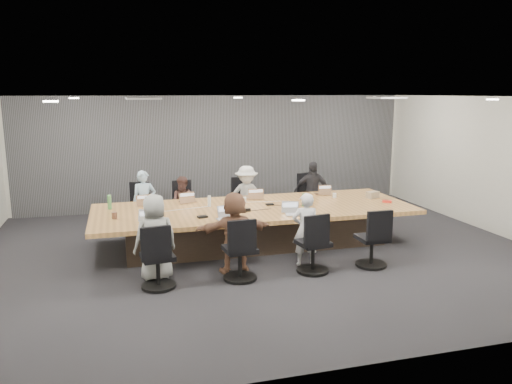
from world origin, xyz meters
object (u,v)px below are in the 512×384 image
object	(u,v)px
laptop_1	(188,201)
bottle_clear	(209,201)
chair_6	(313,248)
laptop_0	(146,204)
laptop_4	(153,224)
bottle_green_left	(109,202)
person_3	(312,192)
canvas_bag	(373,195)
chair_3	(306,200)
chair_7	(372,243)
chair_4	(158,262)
person_4	(155,237)
mug_brown	(114,215)
person_2	(246,196)
laptop_5	(227,219)
bottle_green_right	(304,200)
person_0	(144,202)
person_5	(235,232)
snack_packet	(387,201)
conference_table	(255,224)
chair_1	(182,209)
chair_2	(243,205)
laptop_6	(294,215)
chair_5	(240,254)
stapler	(246,210)
person_1	(184,204)
laptop_3	(322,194)
chair_0	(144,211)
person_6	(306,229)
laptop_2	(253,198)

from	to	relation	value
laptop_1	bottle_clear	size ratio (longest dim) A/B	1.49
chair_6	laptop_0	size ratio (longest dim) A/B	2.59
laptop_4	bottle_green_left	distance (m)	1.52
person_3	canvas_bag	size ratio (longest dim) A/B	5.46
chair_3	chair_7	bearing A→B (deg)	72.72
chair_3	chair_4	bearing A→B (deg)	27.87
person_4	mug_brown	size ratio (longest dim) A/B	11.92
laptop_1	bottle_green_left	world-z (taller)	bottle_green_left
laptop_4	bottle_clear	size ratio (longest dim) A/B	1.68
person_2	laptop_5	size ratio (longest dim) A/B	3.87
bottle_green_left	bottle_green_right	xyz separation A→B (m)	(3.58, -0.73, -0.01)
laptop_1	person_0	bearing A→B (deg)	-45.15
laptop_1	person_5	world-z (taller)	person_5
chair_3	person_2	xyz separation A→B (m)	(-1.52, -0.35, 0.24)
person_4	snack_packet	xyz separation A→B (m)	(4.60, 1.05, 0.08)
conference_table	person_5	xyz separation A→B (m)	(-0.70, -1.35, 0.27)
chair_1	chair_2	bearing A→B (deg)	173.64
chair_7	snack_packet	world-z (taller)	chair_7
laptop_6	conference_table	bearing A→B (deg)	134.97
chair_5	stapler	bearing A→B (deg)	67.06
laptop_6	canvas_bag	xyz separation A→B (m)	(2.05, 0.94, 0.06)
person_0	chair_7	bearing A→B (deg)	-41.24
chair_1	snack_packet	xyz separation A→B (m)	(3.80, -2.00, 0.37)
person_1	person_3	world-z (taller)	person_3
chair_4	laptop_3	world-z (taller)	chair_4
conference_table	person_0	xyz separation A→B (m)	(-1.98, 1.35, 0.26)
chair_6	snack_packet	size ratio (longest dim) A/B	4.63
person_5	mug_brown	world-z (taller)	person_5
bottle_clear	canvas_bag	world-z (taller)	bottle_clear
conference_table	chair_0	size ratio (longest dim) A/B	7.72
chair_0	person_1	size ratio (longest dim) A/B	0.67
chair_5	laptop_5	world-z (taller)	chair_5
chair_1	person_5	size ratio (longest dim) A/B	0.58
laptop_0	person_2	bearing A→B (deg)	-174.15
conference_table	person_2	world-z (taller)	person_2
bottle_green_left	bottle_green_right	bearing A→B (deg)	-11.45
chair_5	chair_7	bearing A→B (deg)	-4.58
chair_0	chair_4	distance (m)	3.40
canvas_bag	conference_table	bearing A→B (deg)	-176.86
chair_2	laptop_5	world-z (taller)	chair_2
chair_7	laptop_5	world-z (taller)	chair_7
laptop_5	person_0	bearing A→B (deg)	111.03
person_6	canvas_bag	distance (m)	2.54
chair_7	laptop_2	xyz separation A→B (m)	(-1.38, 2.50, 0.34)
chair_7	laptop_4	world-z (taller)	chair_7
snack_packet	canvas_bag	bearing A→B (deg)	99.91
laptop_3	bottle_green_right	distance (m)	1.25
laptop_5	bottle_green_left	xyz separation A→B (m)	(-1.95, 1.35, 0.13)
chair_5	canvas_bag	xyz separation A→B (m)	(3.26, 1.84, 0.40)
laptop_4	laptop_5	bearing A→B (deg)	12.72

